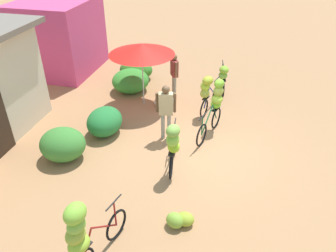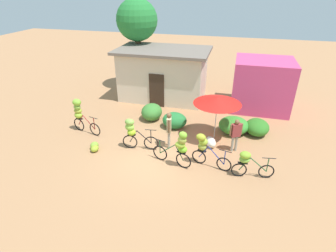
% 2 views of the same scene
% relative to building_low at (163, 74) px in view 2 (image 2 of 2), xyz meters
% --- Properties ---
extents(ground_plane, '(60.00, 60.00, 0.00)m').
position_rel_building_low_xyz_m(ground_plane, '(1.50, -6.67, -1.57)').
color(ground_plane, '#A8774F').
extents(building_low, '(5.60, 3.49, 3.10)m').
position_rel_building_low_xyz_m(building_low, '(0.00, 0.00, 0.00)').
color(building_low, beige).
rests_on(building_low, ground).
extents(shop_pink, '(3.20, 2.80, 2.86)m').
position_rel_building_low_xyz_m(shop_pink, '(5.92, -0.14, -0.14)').
color(shop_pink, '#CF4178').
rests_on(shop_pink, ground).
extents(tree_behind_building, '(2.62, 2.62, 5.84)m').
position_rel_building_low_xyz_m(tree_behind_building, '(-2.07, 1.30, 2.88)').
color(tree_behind_building, brown).
rests_on(tree_behind_building, ground).
extents(hedge_bush_front_left, '(1.11, 1.24, 0.89)m').
position_rel_building_low_xyz_m(hedge_bush_front_left, '(0.23, -3.25, -1.13)').
color(hedge_bush_front_left, '#3C7E32').
rests_on(hedge_bush_front_left, ground).
extents(hedge_bush_front_right, '(1.25, 1.02, 0.82)m').
position_rel_building_low_xyz_m(hedge_bush_front_right, '(1.64, -3.85, -1.16)').
color(hedge_bush_front_right, '#257435').
rests_on(hedge_bush_front_right, ground).
extents(hedge_bush_mid, '(1.46, 1.37, 0.81)m').
position_rel_building_low_xyz_m(hedge_bush_mid, '(4.59, -3.64, -1.17)').
color(hedge_bush_mid, '#368C30').
rests_on(hedge_bush_mid, ground).
extents(hedge_bush_by_door, '(1.14, 1.34, 0.75)m').
position_rel_building_low_xyz_m(hedge_bush_by_door, '(5.71, -3.49, -1.19)').
color(hedge_bush_by_door, '#317523').
rests_on(hedge_bush_by_door, ground).
extents(market_umbrella, '(2.18, 2.18, 2.17)m').
position_rel_building_low_xyz_m(market_umbrella, '(3.73, -4.42, 0.42)').
color(market_umbrella, beige).
rests_on(market_umbrella, ground).
extents(bicycle_leftmost, '(1.67, 0.59, 1.72)m').
position_rel_building_low_xyz_m(bicycle_leftmost, '(-2.77, -5.37, -0.56)').
color(bicycle_leftmost, black).
rests_on(bicycle_leftmost, ground).
extents(bicycle_near_pile, '(1.63, 0.43, 1.49)m').
position_rel_building_low_xyz_m(bicycle_near_pile, '(0.35, -6.25, -0.68)').
color(bicycle_near_pile, black).
rests_on(bicycle_near_pile, ground).
extents(bicycle_center_loaded, '(1.72, 0.61, 1.66)m').
position_rel_building_low_xyz_m(bicycle_center_loaded, '(2.55, -7.02, -0.64)').
color(bicycle_center_loaded, black).
rests_on(bicycle_center_loaded, ground).
extents(bicycle_by_shop, '(1.64, 0.57, 1.43)m').
position_rel_building_low_xyz_m(bicycle_by_shop, '(3.53, -6.65, -0.72)').
color(bicycle_by_shop, black).
rests_on(bicycle_by_shop, ground).
extents(bicycle_rightmost, '(1.61, 0.39, 1.12)m').
position_rel_building_low_xyz_m(bicycle_rightmost, '(5.21, -7.01, -0.89)').
color(bicycle_rightmost, black).
rests_on(bicycle_rightmost, ground).
extents(banana_pile_on_ground, '(0.52, 0.65, 0.34)m').
position_rel_building_low_xyz_m(banana_pile_on_ground, '(-1.34, -6.79, -1.42)').
color(banana_pile_on_ground, '#7EA635').
rests_on(banana_pile_on_ground, ground).
extents(produce_sack, '(0.71, 0.82, 0.44)m').
position_rel_building_low_xyz_m(produce_sack, '(3.64, -5.19, -1.35)').
color(produce_sack, silver).
rests_on(produce_sack, ground).
extents(person_vendor, '(0.28, 0.57, 1.71)m').
position_rel_building_low_xyz_m(person_vendor, '(1.82, -5.70, -0.52)').
color(person_vendor, gray).
rests_on(person_vendor, ground).
extents(person_bystander, '(0.52, 0.36, 1.55)m').
position_rel_building_low_xyz_m(person_bystander, '(4.68, -5.30, -0.63)').
color(person_bystander, gray).
rests_on(person_bystander, ground).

